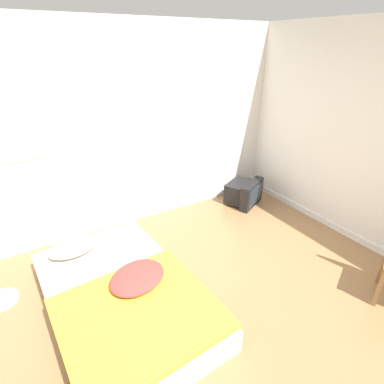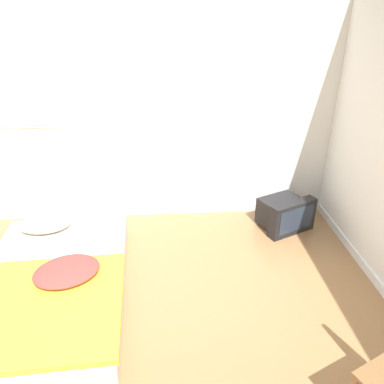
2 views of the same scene
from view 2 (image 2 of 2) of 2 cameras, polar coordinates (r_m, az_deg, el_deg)
wall_back at (r=4.32m, az=-11.35°, el=11.79°), size 7.31×0.08×2.60m
mattress_bed at (r=3.62m, az=-20.55°, el=-13.24°), size 1.37×2.12×0.37m
crt_tv at (r=4.49m, az=13.92°, el=-3.19°), size 0.66×0.62×0.39m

